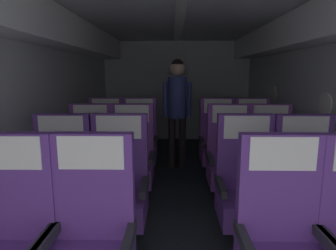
{
  "coord_description": "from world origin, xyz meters",
  "views": [
    {
      "loc": [
        -0.08,
        0.1,
        1.45
      ],
      "look_at": [
        -0.13,
        3.22,
        0.88
      ],
      "focal_mm": 30.59,
      "sensor_mm": 36.0,
      "label": 1
    }
  ],
  "objects_px": {
    "seat_d_right_window": "(218,144)",
    "seat_b_right_aisle": "(305,191)",
    "seat_d_right_aisle": "(252,144)",
    "seat_b_left_window": "(61,190)",
    "seat_c_right_aisle": "(270,161)",
    "seat_a_left_window": "(9,245)",
    "seat_d_left_aisle": "(139,143)",
    "seat_b_right_window": "(246,190)",
    "seat_a_right_window": "(282,247)",
    "seat_c_right_window": "(229,161)",
    "seat_c_left_window": "(90,160)",
    "flight_attendant": "(177,101)",
    "seat_c_left_aisle": "(132,161)",
    "seat_a_left_aisle": "(91,244)",
    "seat_d_left_window": "(106,143)",
    "seat_b_left_aisle": "(119,189)"
  },
  "relations": [
    {
      "from": "seat_a_right_window",
      "to": "seat_c_left_aisle",
      "type": "height_order",
      "value": "same"
    },
    {
      "from": "seat_b_right_aisle",
      "to": "seat_d_left_window",
      "type": "xyz_separation_m",
      "value": [
        -2.09,
        1.67,
        0.0
      ]
    },
    {
      "from": "seat_c_left_aisle",
      "to": "seat_d_right_aisle",
      "type": "height_order",
      "value": "same"
    },
    {
      "from": "seat_d_right_aisle",
      "to": "seat_d_left_aisle",
      "type": "bearing_deg",
      "value": 179.12
    },
    {
      "from": "seat_b_right_aisle",
      "to": "seat_d_left_aisle",
      "type": "xyz_separation_m",
      "value": [
        -1.6,
        1.67,
        0.0
      ]
    },
    {
      "from": "seat_a_right_window",
      "to": "seat_b_left_window",
      "type": "relative_size",
      "value": 1.0
    },
    {
      "from": "seat_a_left_aisle",
      "to": "seat_b_right_aisle",
      "type": "height_order",
      "value": "same"
    },
    {
      "from": "seat_b_left_window",
      "to": "seat_d_right_window",
      "type": "bearing_deg",
      "value": 45.84
    },
    {
      "from": "seat_b_right_aisle",
      "to": "seat_c_right_aisle",
      "type": "xyz_separation_m",
      "value": [
        -0.01,
        0.84,
        0.0
      ]
    },
    {
      "from": "seat_a_left_window",
      "to": "seat_a_left_aisle",
      "type": "distance_m",
      "value": 0.48
    },
    {
      "from": "seat_a_left_window",
      "to": "seat_b_right_window",
      "type": "bearing_deg",
      "value": 27.53
    },
    {
      "from": "seat_a_left_window",
      "to": "seat_c_right_window",
      "type": "distance_m",
      "value": 2.29
    },
    {
      "from": "seat_b_left_window",
      "to": "seat_d_left_aisle",
      "type": "bearing_deg",
      "value": 73.83
    },
    {
      "from": "seat_a_left_aisle",
      "to": "seat_c_right_aisle",
      "type": "xyz_separation_m",
      "value": [
        1.59,
        1.64,
        0.0
      ]
    },
    {
      "from": "seat_a_left_aisle",
      "to": "seat_c_right_window",
      "type": "relative_size",
      "value": 1.0
    },
    {
      "from": "seat_b_left_aisle",
      "to": "seat_d_left_window",
      "type": "distance_m",
      "value": 1.73
    },
    {
      "from": "seat_d_right_window",
      "to": "seat_b_right_aisle",
      "type": "bearing_deg",
      "value": -73.45
    },
    {
      "from": "seat_c_right_aisle",
      "to": "seat_a_left_aisle",
      "type": "bearing_deg",
      "value": -134.23
    },
    {
      "from": "seat_b_right_aisle",
      "to": "seat_b_left_aisle",
      "type": "bearing_deg",
      "value": 179.72
    },
    {
      "from": "seat_b_right_aisle",
      "to": "seat_c_right_window",
      "type": "bearing_deg",
      "value": 120.0
    },
    {
      "from": "seat_a_left_window",
      "to": "seat_c_right_aisle",
      "type": "xyz_separation_m",
      "value": [
        2.07,
        1.65,
        0.0
      ]
    },
    {
      "from": "seat_a_right_window",
      "to": "seat_c_right_window",
      "type": "xyz_separation_m",
      "value": [
        0.01,
        1.63,
        0.0
      ]
    },
    {
      "from": "seat_a_left_window",
      "to": "seat_d_left_aisle",
      "type": "height_order",
      "value": "same"
    },
    {
      "from": "seat_c_left_aisle",
      "to": "seat_a_left_window",
      "type": "bearing_deg",
      "value": -106.5
    },
    {
      "from": "seat_b_right_aisle",
      "to": "seat_d_left_window",
      "type": "distance_m",
      "value": 2.68
    },
    {
      "from": "seat_c_left_window",
      "to": "seat_d_left_aisle",
      "type": "xyz_separation_m",
      "value": [
        0.47,
        0.83,
        0.0
      ]
    },
    {
      "from": "seat_a_left_window",
      "to": "seat_b_right_window",
      "type": "relative_size",
      "value": 1.0
    },
    {
      "from": "flight_attendant",
      "to": "seat_d_right_window",
      "type": "bearing_deg",
      "value": 132.28
    },
    {
      "from": "seat_a_left_window",
      "to": "seat_d_left_aisle",
      "type": "xyz_separation_m",
      "value": [
        0.48,
        2.48,
        0.0
      ]
    },
    {
      "from": "seat_a_left_window",
      "to": "seat_d_left_aisle",
      "type": "bearing_deg",
      "value": 79.04
    },
    {
      "from": "seat_a_left_aisle",
      "to": "seat_c_right_window",
      "type": "xyz_separation_m",
      "value": [
        1.12,
        1.63,
        0.0
      ]
    },
    {
      "from": "seat_c_right_window",
      "to": "seat_d_left_aisle",
      "type": "bearing_deg",
      "value": 143.41
    },
    {
      "from": "seat_b_right_window",
      "to": "seat_c_left_aisle",
      "type": "bearing_deg",
      "value": 143.38
    },
    {
      "from": "seat_a_left_aisle",
      "to": "seat_d_right_aisle",
      "type": "relative_size",
      "value": 1.0
    },
    {
      "from": "seat_c_left_aisle",
      "to": "seat_d_left_window",
      "type": "bearing_deg",
      "value": 121.05
    },
    {
      "from": "seat_b_right_aisle",
      "to": "seat_b_left_window",
      "type": "bearing_deg",
      "value": -179.92
    },
    {
      "from": "seat_b_right_window",
      "to": "flight_attendant",
      "type": "distance_m",
      "value": 2.14
    },
    {
      "from": "seat_c_left_window",
      "to": "seat_d_right_aisle",
      "type": "distance_m",
      "value": 2.23
    },
    {
      "from": "seat_d_right_aisle",
      "to": "seat_b_left_window",
      "type": "bearing_deg",
      "value": -141.79
    },
    {
      "from": "seat_b_right_window",
      "to": "seat_d_right_window",
      "type": "distance_m",
      "value": 1.62
    },
    {
      "from": "seat_b_left_window",
      "to": "seat_b_right_aisle",
      "type": "xyz_separation_m",
      "value": [
        2.09,
        0.0,
        0.0
      ]
    },
    {
      "from": "seat_a_right_window",
      "to": "seat_b_right_window",
      "type": "relative_size",
      "value": 1.0
    },
    {
      "from": "seat_d_left_window",
      "to": "seat_c_left_aisle",
      "type": "bearing_deg",
      "value": -58.95
    },
    {
      "from": "seat_d_left_aisle",
      "to": "seat_c_right_aisle",
      "type": "bearing_deg",
      "value": -27.47
    },
    {
      "from": "seat_b_left_aisle",
      "to": "seat_d_right_window",
      "type": "xyz_separation_m",
      "value": [
        1.1,
        1.64,
        0.0
      ]
    },
    {
      "from": "seat_b_right_window",
      "to": "seat_c_left_aisle",
      "type": "xyz_separation_m",
      "value": [
        -1.1,
        0.82,
        0.0
      ]
    },
    {
      "from": "seat_c_right_window",
      "to": "seat_d_left_aisle",
      "type": "xyz_separation_m",
      "value": [
        -1.12,
        0.83,
        0.0
      ]
    },
    {
      "from": "seat_c_left_window",
      "to": "seat_c_right_window",
      "type": "relative_size",
      "value": 1.0
    },
    {
      "from": "seat_c_left_aisle",
      "to": "seat_d_right_window",
      "type": "distance_m",
      "value": 1.37
    },
    {
      "from": "seat_c_left_window",
      "to": "seat_d_right_aisle",
      "type": "relative_size",
      "value": 1.0
    }
  ]
}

